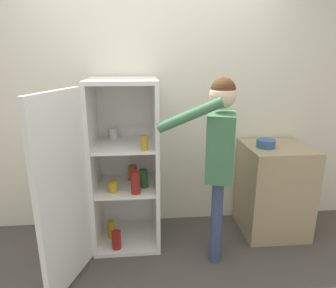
% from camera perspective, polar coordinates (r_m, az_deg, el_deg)
% --- Properties ---
extents(ground_plane, '(12.00, 12.00, 0.00)m').
position_cam_1_polar(ground_plane, '(2.68, -1.72, -24.41)').
color(ground_plane, '#4C4742').
extents(wall_back, '(7.00, 0.06, 2.55)m').
position_cam_1_polar(wall_back, '(3.04, -3.11, 7.39)').
color(wall_back, silver).
rests_on(wall_back, ground_plane).
extents(refrigerator, '(0.86, 1.18, 1.57)m').
position_cam_1_polar(refrigerator, '(2.76, -10.11, -4.65)').
color(refrigerator, white).
rests_on(refrigerator, ground_plane).
extents(person, '(0.69, 0.49, 1.60)m').
position_cam_1_polar(person, '(2.49, 9.72, -0.70)').
color(person, '#384770').
rests_on(person, ground_plane).
extents(counter, '(0.62, 0.59, 0.92)m').
position_cam_1_polar(counter, '(3.24, 19.47, -8.11)').
color(counter, tan).
rests_on(counter, ground_plane).
extents(bowl, '(0.18, 0.18, 0.08)m').
position_cam_1_polar(bowl, '(2.99, 18.14, 0.09)').
color(bowl, '#335B8E').
rests_on(bowl, counter).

